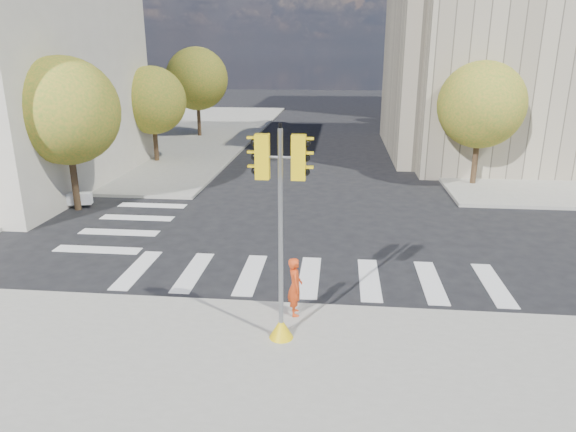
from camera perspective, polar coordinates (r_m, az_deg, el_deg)
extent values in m
plane|color=black|center=(17.49, 3.11, -4.09)|extent=(160.00, 160.00, 0.00)
cube|color=gray|center=(47.46, -20.39, 8.84)|extent=(28.00, 40.00, 0.15)
cube|color=#A0957E|center=(32.32, 21.72, 17.43)|extent=(8.00, 8.00, 14.00)
cylinder|color=#382616|center=(23.71, -22.61, 3.51)|extent=(0.28, 0.28, 2.45)
sphere|color=#4A7621|center=(23.23, -23.49, 10.65)|extent=(4.40, 4.40, 4.40)
cylinder|color=#382616|center=(32.68, -14.47, 7.63)|extent=(0.28, 0.28, 2.17)
sphere|color=#4A7621|center=(32.35, -14.84, 12.31)|extent=(4.00, 4.00, 4.00)
cylinder|color=#382616|center=(42.07, -9.86, 10.38)|extent=(0.28, 0.28, 2.62)
sphere|color=#4A7621|center=(41.80, -10.10, 14.77)|extent=(4.80, 4.80, 4.80)
cylinder|color=#382616|center=(27.61, 20.03, 5.57)|extent=(0.28, 0.28, 2.38)
sphere|color=#4A7621|center=(27.21, 20.68, 11.48)|extent=(4.20, 4.20, 4.20)
cylinder|color=#382616|center=(39.18, 15.95, 9.37)|extent=(0.28, 0.28, 2.52)
sphere|color=#4A7621|center=(38.89, 16.34, 13.88)|extent=(4.60, 4.60, 4.60)
cylinder|color=#382616|center=(50.97, 13.68, 11.19)|extent=(0.28, 0.28, 2.27)
sphere|color=#4A7621|center=(50.76, 13.91, 14.25)|extent=(4.00, 4.00, 4.00)
cylinder|color=black|center=(31.19, 19.79, 12.40)|extent=(0.12, 0.12, 8.00)
cube|color=black|center=(31.15, 20.60, 19.71)|extent=(0.35, 0.18, 0.22)
cylinder|color=black|center=(44.89, 15.62, 14.09)|extent=(0.12, 0.12, 8.00)
cube|color=black|center=(44.86, 16.06, 19.18)|extent=(0.35, 0.18, 0.22)
cone|color=#DDB60B|center=(12.16, -0.77, -12.31)|extent=(0.56, 0.56, 0.50)
cylinder|color=gray|center=(11.23, -0.81, -2.64)|extent=(0.11, 0.11, 4.86)
cylinder|color=black|center=(10.63, -0.87, 10.00)|extent=(0.07, 0.07, 0.12)
cylinder|color=gray|center=(10.74, -0.85, 6.56)|extent=(0.90, 0.06, 0.06)
cube|color=#DDB60B|center=(10.79, -2.87, 6.59)|extent=(0.30, 0.22, 0.95)
cube|color=#DDB60B|center=(10.70, 1.18, 6.52)|extent=(0.30, 0.22, 0.95)
imported|color=red|center=(12.93, 0.79, -7.82)|extent=(0.46, 0.61, 1.52)
cube|color=white|center=(25.05, -27.60, 1.59)|extent=(5.97, 1.54, 0.50)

